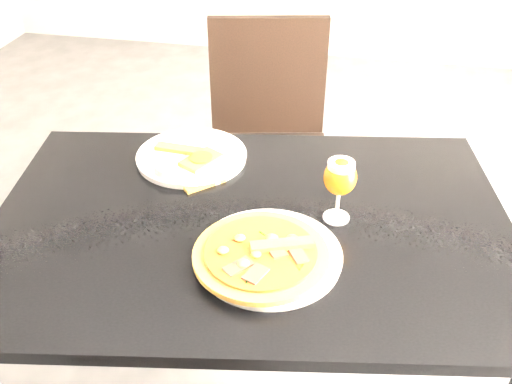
% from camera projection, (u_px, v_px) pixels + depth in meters
% --- Properties ---
extents(dining_table, '(1.32, 0.99, 0.75)m').
position_uv_depth(dining_table, '(251.00, 249.00, 1.37)').
color(dining_table, black).
rests_on(dining_table, ground).
extents(chair_far, '(0.52, 0.52, 0.94)m').
position_uv_depth(chair_far, '(268.00, 145.00, 2.05)').
color(chair_far, black).
rests_on(chair_far, ground).
extents(plate_main, '(0.39, 0.39, 0.02)m').
position_uv_depth(plate_main, '(269.00, 256.00, 1.20)').
color(plate_main, white).
rests_on(plate_main, dining_table).
extents(pizza, '(0.28, 0.28, 0.03)m').
position_uv_depth(pizza, '(261.00, 254.00, 1.18)').
color(pizza, olive).
rests_on(pizza, plate_main).
extents(plate_second, '(0.37, 0.37, 0.02)m').
position_uv_depth(plate_second, '(192.00, 156.00, 1.53)').
color(plate_second, white).
rests_on(plate_second, dining_table).
extents(crust_scraps, '(0.20, 0.13, 0.02)m').
position_uv_depth(crust_scraps, '(194.00, 156.00, 1.51)').
color(crust_scraps, olive).
rests_on(crust_scraps, plate_second).
extents(loose_crust, '(0.10, 0.09, 0.01)m').
position_uv_depth(loose_crust, '(205.00, 184.00, 1.43)').
color(loose_crust, olive).
rests_on(loose_crust, dining_table).
extents(sauce_cup, '(0.05, 0.05, 0.04)m').
position_uv_depth(sauce_cup, '(166.00, 171.00, 1.45)').
color(sauce_cup, silver).
rests_on(sauce_cup, dining_table).
extents(beer_glass, '(0.07, 0.07, 0.16)m').
position_uv_depth(beer_glass, '(340.00, 178.00, 1.26)').
color(beer_glass, silver).
rests_on(beer_glass, dining_table).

